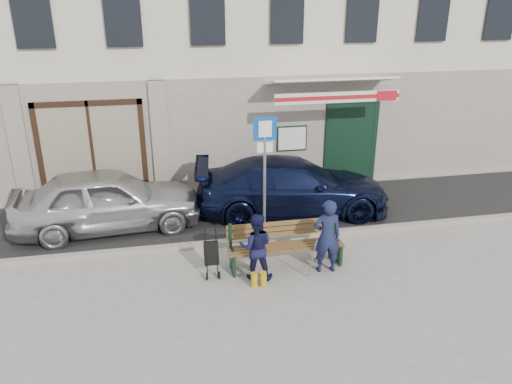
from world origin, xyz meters
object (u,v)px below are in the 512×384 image
object	(u,v)px
stroller	(211,254)
woman	(256,247)
parking_sign	(265,157)
car_navy	(293,186)
man	(327,236)
bench	(284,246)
car_silver	(107,200)

from	to	relation	value
stroller	woman	bearing A→B (deg)	-17.52
parking_sign	stroller	xyz separation A→B (m)	(-1.42, -1.54, -1.46)
stroller	car_navy	bearing A→B (deg)	50.22
woman	stroller	xyz separation A→B (m)	(-0.85, 0.30, -0.24)
car_navy	parking_sign	xyz separation A→B (m)	(-0.99, -1.15, 1.20)
man	woman	distance (m)	1.45
bench	woman	world-z (taller)	woman
bench	man	size ratio (longest dim) A/B	1.53
car_navy	stroller	xyz separation A→B (m)	(-2.41, -2.70, -0.26)
car_silver	bench	world-z (taller)	car_silver
stroller	man	bearing A→B (deg)	-5.69
car_navy	man	xyz separation A→B (m)	(-0.11, -3.01, 0.07)
car_silver	car_navy	distance (m)	4.58
parking_sign	stroller	distance (m)	2.55
man	stroller	bearing A→B (deg)	-4.27
parking_sign	bench	size ratio (longest dim) A/B	1.18
stroller	parking_sign	bearing A→B (deg)	49.35
bench	man	distance (m)	0.93
car_silver	bench	bearing A→B (deg)	-129.41
car_silver	stroller	size ratio (longest dim) A/B	4.31
man	woman	world-z (taller)	man
parking_sign	man	size ratio (longest dim) A/B	1.81
car_navy	bench	size ratio (longest dim) A/B	2.05
car_silver	woman	distance (m)	4.20
car_navy	stroller	distance (m)	3.62
parking_sign	woman	size ratio (longest dim) A/B	2.05
parking_sign	woman	xyz separation A→B (m)	(-0.57, -1.84, -1.22)
parking_sign	car_silver	bearing A→B (deg)	163.15
bench	woman	size ratio (longest dim) A/B	1.74
car_navy	bench	bearing A→B (deg)	167.99
man	woman	bearing A→B (deg)	3.05
woman	stroller	size ratio (longest dim) A/B	1.36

